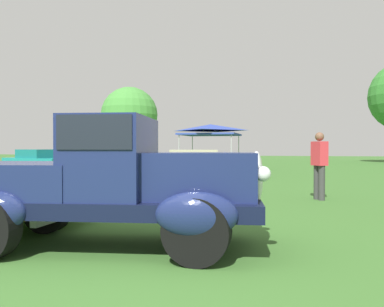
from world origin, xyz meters
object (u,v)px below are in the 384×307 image
Objects in this scene: show_car_teal at (39,162)px; spectator_near_truck at (319,163)px; feature_pickup_truck at (107,181)px; canopy_tent_left_field at (210,129)px; show_car_cream at (197,164)px.

spectator_near_truck reaches higher than show_car_teal.
feature_pickup_truck is 6.27m from spectator_near_truck.
show_car_teal is (-9.96, 12.12, -0.26)m from feature_pickup_truck.
canopy_tent_left_field reaches higher than feature_pickup_truck.
feature_pickup_truck reaches higher than show_car_teal.
spectator_near_truck is at bearing -27.00° from show_car_teal.
feature_pickup_truck is at bearing -50.57° from show_car_teal.
show_car_cream is 1.43× the size of canopy_tent_left_field.
show_car_cream is 2.83× the size of spectator_near_truck.
spectator_near_truck is (12.96, -6.60, 0.32)m from show_car_teal.
feature_pickup_truck is 1.03× the size of show_car_teal.
feature_pickup_truck is 18.23m from canopy_tent_left_field.
show_car_teal is at bearing -141.92° from canopy_tent_left_field.
spectator_near_truck is (3.00, 5.51, 0.05)m from feature_pickup_truck.
canopy_tent_left_field is (-5.46, 12.48, 1.51)m from spectator_near_truck.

